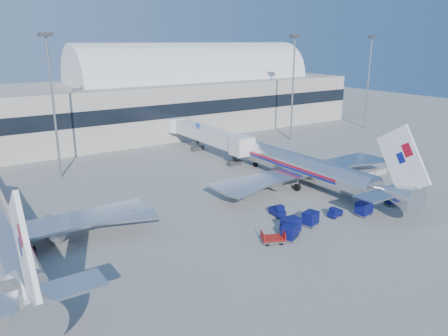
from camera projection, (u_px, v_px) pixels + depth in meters
ground at (274, 208)px, 58.00m from camera, size 260.00×260.00×0.00m
terminal at (57, 108)px, 93.32m from camera, size 170.00×28.15×21.00m
airliner_main at (306, 168)px, 66.11m from camera, size 32.00×37.26×12.07m
airliner_mid at (0, 233)px, 43.73m from camera, size 32.00×37.26×12.07m
jetbridge_near at (203, 133)px, 85.54m from camera, size 4.40×27.50×6.25m
mast_west at (51, 85)px, 67.14m from camera, size 2.00×1.20×22.60m
mast_east at (293, 73)px, 93.78m from camera, size 2.00×1.20×22.60m
mast_far_east at (369, 69)px, 107.09m from camera, size 2.00×1.20×22.60m
barrier_near at (353, 178)px, 69.06m from camera, size 3.00×0.55×0.90m
barrier_mid at (367, 175)px, 70.82m from camera, size 3.00×0.55×0.90m
barrier_far at (380, 172)px, 72.58m from camera, size 3.00×0.55×0.90m
tug_lead at (335, 213)px, 54.99m from camera, size 2.16×1.32×1.32m
tug_right at (355, 190)px, 62.82m from camera, size 2.83×2.13×1.66m
tug_left at (278, 211)px, 55.28m from camera, size 1.45×2.46×1.52m
cart_train_a at (310, 218)px, 52.39m from camera, size 2.30×1.99×1.73m
cart_train_b at (291, 225)px, 50.30m from camera, size 2.17×1.69×1.85m
cart_train_c at (290, 232)px, 48.68m from camera, size 2.40×2.18×1.72m
cart_solo_near at (364, 208)px, 55.37m from camera, size 2.22×1.80×1.80m
cart_solo_far at (393, 199)px, 58.96m from camera, size 2.22×1.95×1.64m
cart_open_red at (273, 239)px, 47.96m from camera, size 2.98×2.61×0.66m
ramp_worker at (409, 196)px, 60.26m from camera, size 0.42×0.60×1.55m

